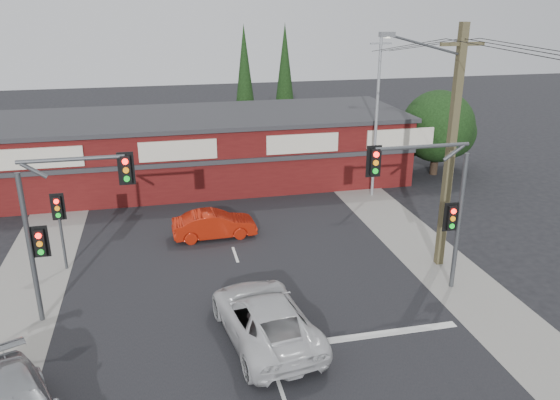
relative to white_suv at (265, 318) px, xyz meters
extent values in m
plane|color=black|center=(-0.06, 0.83, -0.79)|extent=(120.00, 120.00, 0.00)
cube|color=black|center=(-0.06, 5.83, -0.78)|extent=(14.00, 70.00, 0.01)
cube|color=gray|center=(-8.56, 5.83, -0.78)|extent=(3.00, 70.00, 0.02)
cube|color=gray|center=(8.44, 5.83, -0.78)|extent=(3.00, 70.00, 0.02)
cube|color=silver|center=(3.44, -0.67, -0.77)|extent=(6.50, 0.35, 0.01)
imported|color=silver|center=(0.00, 0.00, 0.00)|extent=(3.37, 5.97, 1.57)
imported|color=#A61C0A|center=(-0.74, 8.79, -0.13)|extent=(4.02, 1.55, 1.31)
cube|color=silver|center=(-0.06, -2.91, -0.77)|extent=(0.12, 1.60, 0.01)
cube|color=silver|center=(-0.06, 1.85, -0.77)|extent=(0.12, 1.60, 0.01)
cube|color=silver|center=(-0.06, 6.60, -0.77)|extent=(0.12, 1.60, 0.01)
cube|color=silver|center=(-0.06, 11.35, -0.77)|extent=(0.12, 1.60, 0.01)
cube|color=silver|center=(-0.06, 16.11, -0.77)|extent=(0.12, 1.60, 0.01)
cube|color=silver|center=(-0.06, 20.86, -0.77)|extent=(0.12, 1.60, 0.01)
cube|color=silver|center=(-0.06, 25.61, -0.77)|extent=(0.12, 1.60, 0.01)
cube|color=silver|center=(-0.06, 30.37, -0.77)|extent=(0.12, 1.60, 0.01)
cube|color=silver|center=(-0.06, 35.12, -0.77)|extent=(0.12, 1.60, 0.01)
cube|color=silver|center=(-0.06, 39.87, -0.77)|extent=(0.12, 1.60, 0.01)
cube|color=silver|center=(-0.06, 44.62, -0.77)|extent=(0.12, 1.60, 0.01)
cube|color=#470E0E|center=(-1.06, 17.83, 1.21)|extent=(26.00, 8.00, 4.00)
cube|color=#2D2D30|center=(-1.06, 17.83, 3.31)|extent=(26.40, 8.40, 0.25)
cube|color=beige|center=(-9.06, 13.78, 2.31)|extent=(4.20, 0.12, 1.10)
cube|color=beige|center=(-2.06, 13.78, 2.31)|extent=(4.20, 0.12, 1.10)
cube|color=beige|center=(4.94, 13.78, 2.31)|extent=(4.20, 0.12, 1.10)
cube|color=beige|center=(10.94, 13.78, 2.31)|extent=(4.20, 0.12, 1.10)
cube|color=#2D2D30|center=(-1.06, 13.73, 1.51)|extent=(26.00, 0.15, 0.25)
cylinder|color=#2D2116|center=(14.44, 15.83, 0.11)|extent=(0.50, 0.50, 1.80)
sphere|color=black|center=(14.44, 15.83, 2.41)|extent=(4.60, 4.60, 4.60)
sphere|color=black|center=(15.94, 16.83, 1.71)|extent=(3.40, 3.40, 3.40)
sphere|color=black|center=(13.14, 17.23, 1.51)|extent=(2.80, 2.80, 2.80)
cylinder|color=#2D2116|center=(3.44, 24.83, 0.21)|extent=(0.24, 0.24, 2.00)
cone|color=black|center=(3.44, 24.83, 4.71)|extent=(1.80, 1.80, 7.50)
cylinder|color=#2D2116|center=(6.94, 26.83, 0.21)|extent=(0.24, 0.24, 2.00)
cone|color=black|center=(6.94, 26.83, 4.71)|extent=(1.80, 1.80, 7.50)
cylinder|color=#47494C|center=(-7.56, 2.83, 1.96)|extent=(0.18, 0.18, 5.50)
cylinder|color=#47494C|center=(-5.86, 2.83, 5.06)|extent=(3.40, 0.14, 0.14)
cylinder|color=#47494C|center=(-7.05, 2.83, 4.76)|extent=(0.82, 0.14, 0.63)
cube|color=black|center=(-4.16, 2.83, 4.61)|extent=(0.32, 0.22, 0.95)
cube|color=black|center=(-4.16, 2.90, 4.61)|extent=(0.55, 0.04, 1.15)
cylinder|color=#FF0C07|center=(-4.16, 2.70, 4.91)|extent=(0.20, 0.06, 0.20)
cylinder|color=orange|center=(-4.16, 2.70, 4.61)|extent=(0.20, 0.06, 0.20)
cylinder|color=#0CE526|center=(-4.16, 2.70, 4.31)|extent=(0.20, 0.06, 0.20)
cube|color=black|center=(-7.21, 2.83, 2.21)|extent=(0.32, 0.22, 0.95)
cube|color=black|center=(-7.21, 2.90, 2.21)|extent=(0.55, 0.04, 1.15)
cylinder|color=#FF0C07|center=(-7.21, 2.70, 2.51)|extent=(0.20, 0.06, 0.20)
cylinder|color=orange|center=(-7.21, 2.70, 2.21)|extent=(0.20, 0.06, 0.20)
cylinder|color=#0CE526|center=(-7.21, 2.70, 1.91)|extent=(0.20, 0.06, 0.20)
cylinder|color=#47494C|center=(7.94, 1.83, 1.96)|extent=(0.18, 0.18, 5.50)
cylinder|color=#47494C|center=(6.14, 1.83, 5.06)|extent=(3.60, 0.14, 0.14)
cylinder|color=#47494C|center=(7.40, 1.83, 4.76)|extent=(0.82, 0.14, 0.63)
cube|color=black|center=(4.34, 1.83, 4.61)|extent=(0.32, 0.22, 0.95)
cube|color=black|center=(4.34, 1.90, 4.61)|extent=(0.55, 0.04, 1.15)
cylinder|color=#FF0C07|center=(4.34, 1.70, 4.91)|extent=(0.20, 0.06, 0.20)
cylinder|color=orange|center=(4.34, 1.70, 4.61)|extent=(0.20, 0.06, 0.20)
cylinder|color=#0CE526|center=(4.34, 1.70, 4.31)|extent=(0.20, 0.06, 0.20)
cube|color=black|center=(7.59, 1.83, 2.21)|extent=(0.32, 0.22, 0.95)
cube|color=black|center=(7.59, 1.90, 2.21)|extent=(0.55, 0.04, 1.15)
cylinder|color=#FF0C07|center=(7.59, 1.70, 2.51)|extent=(0.20, 0.06, 0.20)
cylinder|color=orange|center=(7.59, 1.70, 2.21)|extent=(0.20, 0.06, 0.20)
cylinder|color=#0CE526|center=(7.59, 1.70, 1.91)|extent=(0.20, 0.06, 0.20)
cylinder|color=#47494C|center=(-7.26, 6.83, 0.71)|extent=(0.12, 0.12, 3.00)
cube|color=black|center=(-7.26, 6.83, 2.01)|extent=(0.32, 0.22, 0.95)
cube|color=black|center=(-7.26, 6.90, 2.01)|extent=(0.55, 0.04, 1.15)
cylinder|color=#FF0C07|center=(-7.26, 6.70, 2.31)|extent=(0.20, 0.06, 0.20)
cylinder|color=orange|center=(-7.26, 6.70, 2.01)|extent=(0.20, 0.06, 0.20)
cylinder|color=#0CE526|center=(-7.26, 6.70, 1.71)|extent=(0.20, 0.06, 0.20)
cube|color=brown|center=(8.44, 3.83, 4.21)|extent=(0.30, 0.30, 10.00)
cube|color=brown|center=(8.44, 3.83, 8.41)|extent=(1.80, 0.14, 0.14)
cylinder|color=#47494C|center=(6.84, 3.68, 8.41)|extent=(3.23, 0.39, 0.89)
cube|color=slate|center=(5.24, 3.53, 8.81)|extent=(0.55, 0.25, 0.18)
cylinder|color=silver|center=(5.24, 3.53, 8.71)|extent=(0.28, 0.28, 0.05)
cylinder|color=gray|center=(8.94, 12.83, 3.71)|extent=(0.16, 0.16, 9.00)
cube|color=gray|center=(8.94, 12.83, 7.81)|extent=(1.20, 0.10, 0.10)
cylinder|color=black|center=(8.10, 8.33, 8.01)|extent=(0.73, 9.01, 1.22)
cylinder|color=black|center=(8.69, 8.33, 8.01)|extent=(0.52, 9.00, 1.22)
cylinder|color=black|center=(9.29, 8.33, 8.01)|extent=(0.31, 9.00, 1.22)
camera|label=1|loc=(-2.96, -15.47, 9.92)|focal=35.00mm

